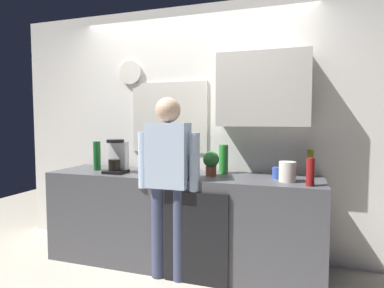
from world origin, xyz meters
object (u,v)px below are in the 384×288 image
(bottle_red_vinegar, at_px, (310,172))
(storage_canister, at_px, (287,172))
(dish_soap, at_px, (168,165))
(bottle_dark_sauce, at_px, (176,165))
(cup_blue_mug, at_px, (277,173))
(coffee_maker, at_px, (117,158))
(potted_plant, at_px, (211,162))
(person_at_sink, at_px, (168,173))
(cup_terracotta_mug, at_px, (156,167))
(bottle_olive_oil, at_px, (310,164))
(bottle_amber_beer, at_px, (194,166))
(cup_yellow_cup, at_px, (144,165))
(bottle_clear_soda, at_px, (223,159))
(bottle_green_wine, at_px, (97,156))

(bottle_red_vinegar, xyz_separation_m, storage_canister, (-0.17, 0.13, -0.02))
(dish_soap, bearing_deg, storage_canister, -5.31)
(bottle_dark_sauce, bearing_deg, dish_soap, 152.19)
(cup_blue_mug, bearing_deg, coffee_maker, -174.28)
(potted_plant, xyz_separation_m, person_at_sink, (-0.31, -0.30, -0.07))
(bottle_red_vinegar, height_order, cup_terracotta_mug, bottle_red_vinegar)
(bottle_olive_oil, relative_size, bottle_red_vinegar, 1.14)
(dish_soap, bearing_deg, cup_terracotta_mug, 161.38)
(bottle_amber_beer, height_order, person_at_sink, person_at_sink)
(potted_plant, bearing_deg, person_at_sink, -136.03)
(bottle_olive_oil, bearing_deg, person_at_sink, -157.11)
(bottle_dark_sauce, bearing_deg, cup_yellow_cup, 156.06)
(person_at_sink, bearing_deg, bottle_red_vinegar, 14.85)
(potted_plant, bearing_deg, coffee_maker, -173.69)
(cup_blue_mug, bearing_deg, bottle_red_vinegar, -44.06)
(cup_yellow_cup, distance_m, cup_terracotta_mug, 0.20)
(storage_canister, bearing_deg, bottle_amber_beer, -170.07)
(bottle_dark_sauce, relative_size, potted_plant, 0.78)
(cup_blue_mug, height_order, dish_soap, dish_soap)
(bottle_olive_oil, height_order, potted_plant, bottle_olive_oil)
(bottle_dark_sauce, bearing_deg, cup_blue_mug, 5.03)
(bottle_dark_sauce, distance_m, cup_blue_mug, 0.93)
(bottle_clear_soda, xyz_separation_m, bottle_amber_beer, (-0.17, -0.39, -0.02))
(cup_terracotta_mug, bearing_deg, person_at_sink, -52.28)
(coffee_maker, xyz_separation_m, dish_soap, (0.49, 0.13, -0.07))
(bottle_red_vinegar, height_order, bottle_clear_soda, bottle_clear_soda)
(cup_yellow_cup, bearing_deg, person_at_sink, -44.62)
(coffee_maker, height_order, bottle_amber_beer, coffee_maker)
(bottle_olive_oil, distance_m, cup_terracotta_mug, 1.48)
(dish_soap, bearing_deg, bottle_red_vinegar, -10.18)
(coffee_maker, height_order, dish_soap, coffee_maker)
(bottle_red_vinegar, relative_size, potted_plant, 0.96)
(potted_plant, xyz_separation_m, dish_soap, (-0.44, 0.03, -0.05))
(bottle_green_wine, distance_m, storage_canister, 1.90)
(person_at_sink, bearing_deg, cup_yellow_cup, 145.81)
(bottle_green_wine, relative_size, storage_canister, 1.76)
(bottle_olive_oil, bearing_deg, dish_soap, -172.41)
(coffee_maker, distance_m, potted_plant, 0.93)
(cup_yellow_cup, height_order, storage_canister, storage_canister)
(bottle_red_vinegar, bearing_deg, person_at_sink, -175.57)
(bottle_clear_soda, xyz_separation_m, person_at_sink, (-0.39, -0.47, -0.08))
(bottle_olive_oil, height_order, bottle_amber_beer, bottle_olive_oil)
(bottle_red_vinegar, bearing_deg, bottle_green_wine, 174.87)
(bottle_red_vinegar, height_order, person_at_sink, person_at_sink)
(bottle_red_vinegar, relative_size, cup_terracotta_mug, 2.39)
(coffee_maker, distance_m, bottle_red_vinegar, 1.79)
(bottle_red_vinegar, distance_m, cup_yellow_cup, 1.68)
(coffee_maker, relative_size, cup_yellow_cup, 3.88)
(bottle_red_vinegar, relative_size, person_at_sink, 0.14)
(bottle_olive_oil, relative_size, storage_canister, 1.47)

